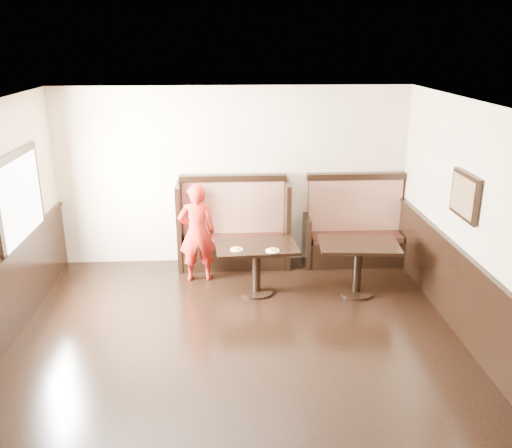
{
  "coord_description": "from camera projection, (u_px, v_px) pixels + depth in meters",
  "views": [
    {
      "loc": [
        -0.1,
        -4.81,
        3.46
      ],
      "look_at": [
        0.3,
        2.35,
        1.0
      ],
      "focal_mm": 38.0,
      "sensor_mm": 36.0,
      "label": 1
    }
  ],
  "objects": [
    {
      "name": "table_neighbor",
      "position": [
        358.0,
        256.0,
        7.59
      ],
      "size": [
        1.15,
        0.81,
        0.76
      ],
      "rotation": [
        0.0,
        0.0,
        -0.09
      ],
      "color": "black",
      "rests_on": "ground"
    },
    {
      "name": "ground",
      "position": [
        240.0,
        387.0,
        5.67
      ],
      "size": [
        7.0,
        7.0,
        0.0
      ],
      "primitive_type": "plane",
      "color": "black",
      "rests_on": "ground"
    },
    {
      "name": "child",
      "position": [
        197.0,
        233.0,
        7.98
      ],
      "size": [
        0.57,
        0.4,
        1.49
      ],
      "primitive_type": "imported",
      "rotation": [
        0.0,
        0.0,
        3.23
      ],
      "color": "#B51C13",
      "rests_on": "ground"
    },
    {
      "name": "table_main",
      "position": [
        256.0,
        257.0,
        7.61
      ],
      "size": [
        1.18,
        0.79,
        0.72
      ],
      "rotation": [
        0.0,
        0.0,
        0.07
      ],
      "color": "black",
      "rests_on": "ground"
    },
    {
      "name": "pizza_plate_right",
      "position": [
        272.0,
        250.0,
        7.36
      ],
      "size": [
        0.19,
        0.19,
        0.03
      ],
      "color": "white",
      "rests_on": "table_main"
    },
    {
      "name": "room_shell",
      "position": [
        210.0,
        318.0,
        5.7
      ],
      "size": [
        7.0,
        7.0,
        7.0
      ],
      "color": "beige",
      "rests_on": "ground"
    },
    {
      "name": "pizza_plate_left",
      "position": [
        237.0,
        249.0,
        7.4
      ],
      "size": [
        0.18,
        0.18,
        0.03
      ],
      "color": "white",
      "rests_on": "table_main"
    },
    {
      "name": "booth_neighbor",
      "position": [
        355.0,
        234.0,
        8.73
      ],
      "size": [
        1.65,
        0.72,
        1.45
      ],
      "color": "black",
      "rests_on": "ground"
    },
    {
      "name": "booth_main",
      "position": [
        234.0,
        233.0,
        8.61
      ],
      "size": [
        1.75,
        0.72,
        1.45
      ],
      "color": "black",
      "rests_on": "ground"
    }
  ]
}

